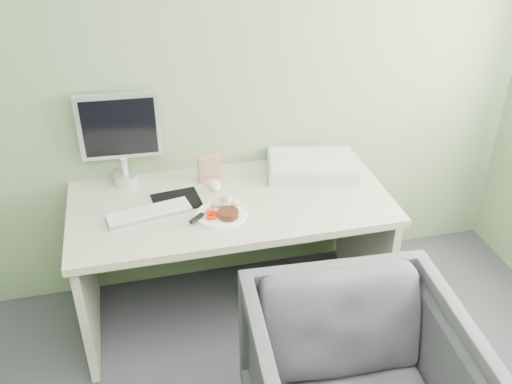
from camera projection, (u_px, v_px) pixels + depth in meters
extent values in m
plane|color=#68835C|center=(213.00, 56.00, 2.84)|extent=(3.50, 0.00, 3.50)
cube|color=#BCB29D|center=(231.00, 204.00, 2.87)|extent=(1.60, 0.75, 0.04)
cube|color=#B3AB99|center=(87.00, 283.00, 2.91)|extent=(0.04, 0.70, 0.69)
cube|color=#B3AB99|center=(365.00, 241.00, 3.21)|extent=(0.04, 0.70, 0.69)
cylinder|color=white|center=(221.00, 215.00, 2.74)|extent=(0.25, 0.25, 0.01)
cylinder|color=black|center=(228.00, 214.00, 2.70)|extent=(0.10, 0.10, 0.03)
ellipsoid|color=#A67F50|center=(227.00, 200.00, 2.78)|extent=(0.12, 0.10, 0.06)
cube|color=#FF2505|center=(213.00, 214.00, 2.69)|extent=(0.06, 0.06, 0.04)
cube|color=silver|center=(212.00, 208.00, 2.76)|extent=(0.11, 0.10, 0.01)
cube|color=black|center=(197.00, 218.00, 2.67)|extent=(0.08, 0.07, 0.02)
cube|color=black|center=(177.00, 201.00, 2.85)|extent=(0.26, 0.23, 0.00)
cube|color=white|center=(149.00, 213.00, 2.73)|extent=(0.41, 0.19, 0.02)
ellipsoid|color=white|center=(215.00, 185.00, 2.95)|extent=(0.06, 0.11, 0.04)
cube|color=#AA704F|center=(210.00, 168.00, 2.98)|extent=(0.12, 0.04, 0.16)
cylinder|color=white|center=(219.00, 170.00, 3.08)|extent=(0.02, 0.02, 0.05)
cone|color=#81AECE|center=(219.00, 164.00, 3.06)|extent=(0.02, 0.02, 0.02)
cube|color=#A9ABB0|center=(312.00, 167.00, 3.08)|extent=(0.53, 0.41, 0.07)
cylinder|color=silver|center=(126.00, 179.00, 2.99)|extent=(0.13, 0.13, 0.05)
cylinder|color=silver|center=(125.00, 166.00, 2.95)|extent=(0.03, 0.03, 0.09)
cube|color=silver|center=(119.00, 126.00, 2.85)|extent=(0.41, 0.06, 0.35)
cube|color=black|center=(119.00, 128.00, 2.84)|extent=(0.36, 0.03, 0.30)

